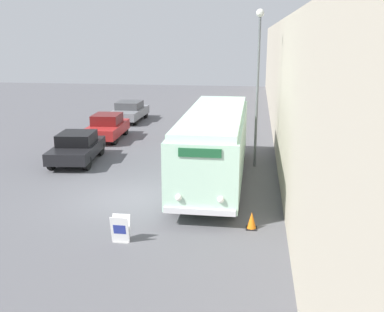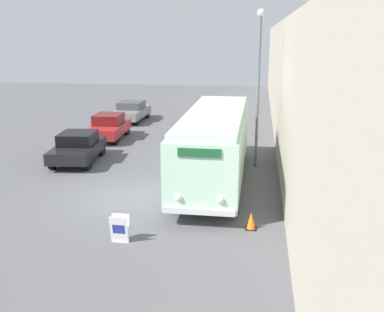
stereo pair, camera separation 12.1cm
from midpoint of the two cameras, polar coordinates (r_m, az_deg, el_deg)
name	(u,v)px [view 1 (the left image)]	position (r m, az deg, el deg)	size (l,w,h in m)	color
ground_plane	(127,198)	(17.61, -8.48, -5.33)	(80.00, 80.00, 0.00)	#56565B
building_wall_right	(279,84)	(25.96, 10.87, 8.92)	(0.30, 60.00, 6.83)	#B2A893
vintage_bus	(214,142)	(18.98, 2.66, 1.77)	(2.48, 10.05, 3.04)	black
sign_board	(120,229)	(13.94, -9.33, -9.18)	(0.55, 0.33, 0.86)	gray
streetlamp	(258,69)	(20.98, 8.23, 10.88)	(0.36, 0.36, 7.22)	#595E60
parked_car_near	(77,147)	(22.85, -14.56, 1.09)	(2.33, 4.25, 1.47)	black
parked_car_mid	(107,127)	(27.52, -10.86, 3.66)	(2.00, 4.11, 1.52)	black
parked_car_far	(129,111)	(33.18, -8.07, 5.66)	(2.00, 4.31, 1.42)	black
traffic_cone	(252,221)	(14.82, 7.35, -8.13)	(0.36, 0.36, 0.58)	black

